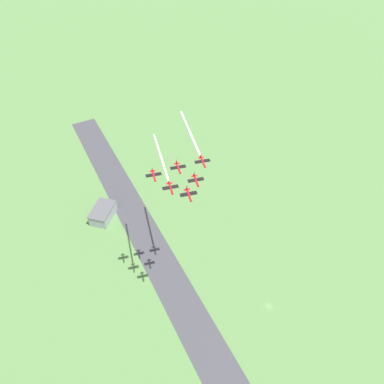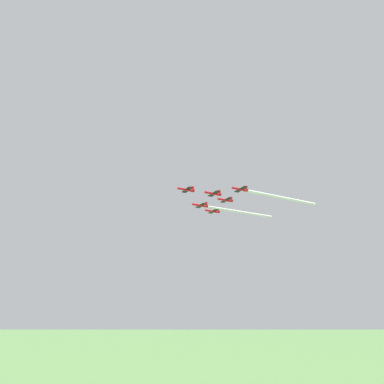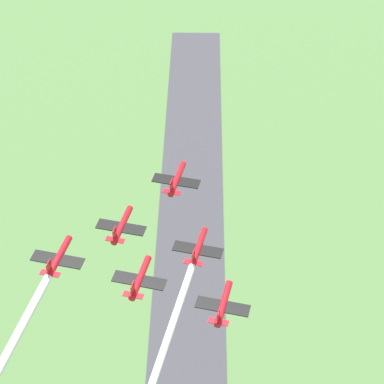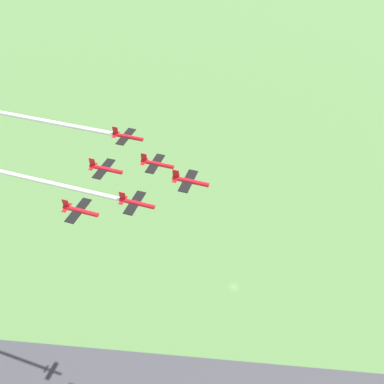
{
  "view_description": "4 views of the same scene",
  "coord_description": "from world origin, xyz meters",
  "px_view_note": "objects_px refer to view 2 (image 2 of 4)",
  "views": [
    {
      "loc": [
        -152.3,
        19.55,
        259.75
      ],
      "look_at": [
        -19.61,
        55.11,
        125.8
      ],
      "focal_mm": 35.0,
      "sensor_mm": 36.0,
      "label": 1
    },
    {
      "loc": [
        -13.36,
        -86.92,
        71.46
      ],
      "look_at": [
        -20.91,
        60.38,
        128.1
      ],
      "focal_mm": 28.0,
      "sensor_mm": 36.0,
      "label": 2
    },
    {
      "loc": [
        51.65,
        130.53,
        215.29
      ],
      "look_at": [
        -28.35,
        55.12,
        121.24
      ],
      "focal_mm": 70.0,
      "sensor_mm": 36.0,
      "label": 3
    },
    {
      "loc": [
        -76.02,
        103.23,
        187.38
      ],
      "look_at": [
        -27.27,
        58.42,
        128.08
      ],
      "focal_mm": 35.0,
      "sensor_mm": 36.0,
      "label": 4
    }
  ],
  "objects_px": {
    "jet_3": "(240,189)",
    "jet_2": "(201,205)",
    "jet_5": "(213,211)",
    "jet_4": "(226,200)",
    "jet_0": "(187,190)",
    "jet_1": "(214,194)"
  },
  "relations": [
    {
      "from": "jet_3",
      "to": "jet_2",
      "type": "bearing_deg",
      "value": 29.54
    },
    {
      "from": "jet_3",
      "to": "jet_5",
      "type": "distance_m",
      "value": 28.11
    },
    {
      "from": "jet_4",
      "to": "jet_5",
      "type": "bearing_deg",
      "value": 0.0
    },
    {
      "from": "jet_0",
      "to": "jet_2",
      "type": "xyz_separation_m",
      "value": [
        6.88,
        11.88,
        -4.65
      ]
    },
    {
      "from": "jet_3",
      "to": "jet_5",
      "type": "relative_size",
      "value": 1.0
    },
    {
      "from": "jet_2",
      "to": "jet_3",
      "type": "height_order",
      "value": "jet_3"
    },
    {
      "from": "jet_0",
      "to": "jet_5",
      "type": "distance_m",
      "value": 27.8
    },
    {
      "from": "jet_1",
      "to": "jet_3",
      "type": "bearing_deg",
      "value": -120.47
    },
    {
      "from": "jet_3",
      "to": "jet_5",
      "type": "height_order",
      "value": "jet_3"
    },
    {
      "from": "jet_0",
      "to": "jet_3",
      "type": "distance_m",
      "value": 27.45
    },
    {
      "from": "jet_0",
      "to": "jet_3",
      "type": "xyz_separation_m",
      "value": [
        27.44,
        -0.48,
        -0.47
      ]
    },
    {
      "from": "jet_2",
      "to": "jet_3",
      "type": "relative_size",
      "value": 1.0
    },
    {
      "from": "jet_0",
      "to": "jet_2",
      "type": "height_order",
      "value": "jet_0"
    },
    {
      "from": "jet_2",
      "to": "jet_4",
      "type": "distance_m",
      "value": 14.0
    },
    {
      "from": "jet_3",
      "to": "jet_0",
      "type": "bearing_deg",
      "value": 59.53
    },
    {
      "from": "jet_1",
      "to": "jet_5",
      "type": "relative_size",
      "value": 1.0
    },
    {
      "from": "jet_1",
      "to": "jet_2",
      "type": "height_order",
      "value": "jet_1"
    },
    {
      "from": "jet_5",
      "to": "jet_1",
      "type": "bearing_deg",
      "value": 150.46
    },
    {
      "from": "jet_4",
      "to": "jet_5",
      "type": "distance_m",
      "value": 14.14
    },
    {
      "from": "jet_2",
      "to": "jet_1",
      "type": "bearing_deg",
      "value": 180.0
    },
    {
      "from": "jet_1",
      "to": "jet_2",
      "type": "bearing_deg",
      "value": -0.0
    },
    {
      "from": "jet_1",
      "to": "jet_3",
      "type": "relative_size",
      "value": 1.0
    }
  ]
}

